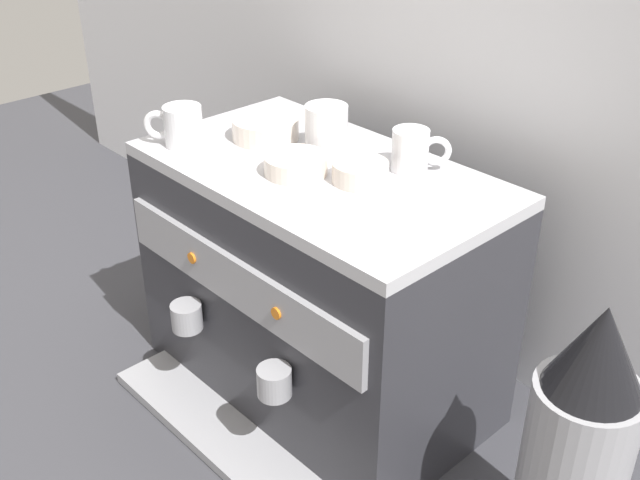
% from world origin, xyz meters
% --- Properties ---
extents(ground_plane, '(4.00, 4.00, 0.00)m').
position_xyz_m(ground_plane, '(0.00, 0.00, 0.00)').
color(ground_plane, '#38383D').
extents(tiled_backsplash_wall, '(2.80, 0.03, 0.97)m').
position_xyz_m(tiled_backsplash_wall, '(0.00, 0.31, 0.49)').
color(tiled_backsplash_wall, silver).
rests_on(tiled_backsplash_wall, ground_plane).
extents(espresso_machine, '(0.64, 0.47, 0.46)m').
position_xyz_m(espresso_machine, '(0.00, -0.00, 0.23)').
color(espresso_machine, '#2D2D33').
rests_on(espresso_machine, ground_plane).
extents(ceramic_cup_0, '(0.08, 0.08, 0.07)m').
position_xyz_m(ceramic_cup_0, '(0.11, 0.10, 0.50)').
color(ceramic_cup_0, white).
rests_on(ceramic_cup_0, espresso_machine).
extents(ceramic_cup_1, '(0.09, 0.08, 0.07)m').
position_xyz_m(ceramic_cup_1, '(-0.24, -0.11, 0.50)').
color(ceramic_cup_1, white).
rests_on(ceramic_cup_1, espresso_machine).
extents(ceramic_cup_2, '(0.08, 0.11, 0.08)m').
position_xyz_m(ceramic_cup_2, '(-0.05, 0.06, 0.51)').
color(ceramic_cup_2, white).
rests_on(ceramic_cup_2, espresso_machine).
extents(ceramic_bowl_0, '(0.09, 0.09, 0.03)m').
position_xyz_m(ceramic_bowl_0, '(0.08, 0.01, 0.48)').
color(ceramic_bowl_0, beige).
rests_on(ceramic_bowl_0, espresso_machine).
extents(ceramic_bowl_1, '(0.12, 0.12, 0.04)m').
position_xyz_m(ceramic_bowl_1, '(-0.16, 0.02, 0.48)').
color(ceramic_bowl_1, beige).
rests_on(ceramic_bowl_1, espresso_machine).
extents(ceramic_bowl_2, '(0.11, 0.11, 0.03)m').
position_xyz_m(ceramic_bowl_2, '(-0.01, -0.04, 0.48)').
color(ceramic_bowl_2, beige).
rests_on(ceramic_bowl_2, espresso_machine).
extents(coffee_grinder, '(0.15, 0.15, 0.47)m').
position_xyz_m(coffee_grinder, '(0.54, -0.03, 0.22)').
color(coffee_grinder, '#939399').
rests_on(coffee_grinder, ground_plane).
extents(milk_pitcher, '(0.10, 0.10, 0.12)m').
position_xyz_m(milk_pitcher, '(-0.44, -0.01, 0.06)').
color(milk_pitcher, '#B7B7BC').
rests_on(milk_pitcher, ground_plane).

